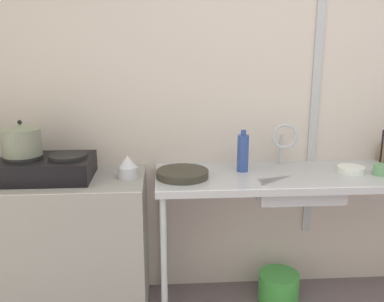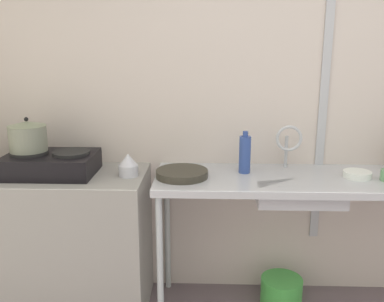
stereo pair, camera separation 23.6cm
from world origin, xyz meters
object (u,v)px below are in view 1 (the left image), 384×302
(percolator, at_px, (128,167))
(frying_pan, at_px, (182,174))
(small_bowl_on_drainboard, at_px, (351,169))
(bottle_by_sink, at_px, (243,153))
(sink_basin, at_px, (295,185))
(pot_on_left_burner, at_px, (21,140))
(stove, at_px, (46,167))
(cup_by_rack, at_px, (380,170))
(faucet, at_px, (284,138))
(bucket_on_floor, at_px, (279,287))

(percolator, height_order, frying_pan, percolator)
(small_bowl_on_drainboard, distance_m, bottle_by_sink, 0.64)
(sink_basin, height_order, bottle_by_sink, bottle_by_sink)
(pot_on_left_burner, xyz_separation_m, sink_basin, (1.52, -0.02, -0.28))
(stove, distance_m, percolator, 0.45)
(small_bowl_on_drainboard, bearing_deg, pot_on_left_burner, 179.95)
(sink_basin, xyz_separation_m, cup_by_rack, (0.48, -0.04, 0.09))
(sink_basin, bearing_deg, cup_by_rack, -4.30)
(stove, height_order, faucet, faucet)
(small_bowl_on_drainboard, bearing_deg, bottle_by_sink, 173.42)
(cup_by_rack, bearing_deg, frying_pan, 178.57)
(small_bowl_on_drainboard, distance_m, bucket_on_floor, 0.87)
(pot_on_left_burner, xyz_separation_m, percolator, (0.57, -0.02, -0.16))
(bottle_by_sink, bearing_deg, stove, -176.37)
(cup_by_rack, bearing_deg, pot_on_left_burner, 178.40)
(pot_on_left_burner, height_order, bottle_by_sink, pot_on_left_burner)
(pot_on_left_burner, relative_size, sink_basin, 0.45)
(small_bowl_on_drainboard, bearing_deg, bucket_on_floor, 173.34)
(sink_basin, xyz_separation_m, bottle_by_sink, (-0.29, 0.09, 0.17))
(bottle_by_sink, bearing_deg, percolator, -172.49)
(pot_on_left_burner, bearing_deg, percolator, -1.71)
(stove, relative_size, small_bowl_on_drainboard, 3.25)
(pot_on_left_burner, xyz_separation_m, small_bowl_on_drainboard, (1.86, -0.00, -0.20))
(frying_pan, relative_size, small_bowl_on_drainboard, 1.91)
(sink_basin, xyz_separation_m, bucket_on_floor, (-0.04, 0.06, -0.70))
(stove, height_order, bucket_on_floor, stove)
(percolator, distance_m, frying_pan, 0.31)
(cup_by_rack, bearing_deg, bucket_on_floor, 169.39)
(stove, bearing_deg, bucket_on_floor, 1.78)
(faucet, relative_size, cup_by_rack, 3.18)
(frying_pan, xyz_separation_m, cup_by_rack, (1.13, -0.03, 0.01))
(pot_on_left_burner, height_order, faucet, pot_on_left_burner)
(frying_pan, xyz_separation_m, bucket_on_floor, (0.61, 0.07, -0.78))
(pot_on_left_burner, height_order, sink_basin, pot_on_left_burner)
(pot_on_left_burner, relative_size, faucet, 0.78)
(bucket_on_floor, bearing_deg, pot_on_left_burner, -178.36)
(sink_basin, bearing_deg, bottle_by_sink, 162.77)
(frying_pan, distance_m, bottle_by_sink, 0.38)
(stove, xyz_separation_m, faucet, (1.37, 0.14, 0.11))
(pot_on_left_burner, bearing_deg, bucket_on_floor, 1.64)
(percolator, relative_size, small_bowl_on_drainboard, 0.84)
(stove, relative_size, cup_by_rack, 5.88)
(percolator, xyz_separation_m, faucet, (0.92, 0.15, 0.12))
(stove, distance_m, bottle_by_sink, 1.11)
(sink_basin, distance_m, bottle_by_sink, 0.35)
(pot_on_left_burner, bearing_deg, sink_basin, -0.75)
(small_bowl_on_drainboard, bearing_deg, stove, 179.95)
(sink_basin, bearing_deg, faucet, 101.46)
(stove, distance_m, cup_by_rack, 1.89)
(faucet, height_order, frying_pan, faucet)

